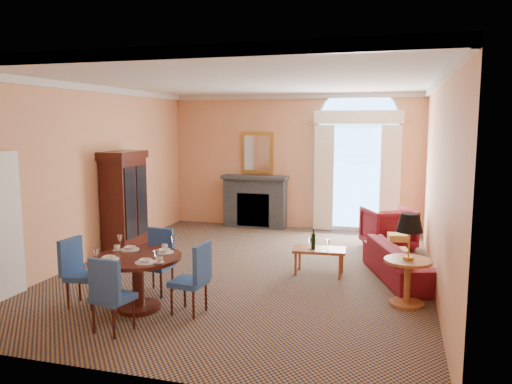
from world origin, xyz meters
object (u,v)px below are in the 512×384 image
(side_table, at_px, (409,249))
(dining_table, at_px, (138,270))
(armchair, at_px, (388,228))
(armoire, at_px, (124,203))
(sofa, at_px, (403,261))
(coffee_table, at_px, (319,250))

(side_table, bearing_deg, dining_table, -161.32)
(armchair, bearing_deg, armoire, -7.44)
(armchair, bearing_deg, sofa, 72.44)
(dining_table, distance_m, armchair, 5.41)
(dining_table, distance_m, sofa, 4.21)
(coffee_table, bearing_deg, dining_table, -138.32)
(sofa, bearing_deg, armchair, -10.95)
(sofa, relative_size, coffee_table, 2.21)
(coffee_table, distance_m, side_table, 1.81)
(armchair, bearing_deg, dining_table, 28.39)
(armoire, relative_size, side_table, 1.56)
(armoire, distance_m, sofa, 5.32)
(coffee_table, bearing_deg, side_table, -42.95)
(armoire, xyz_separation_m, dining_table, (1.82, -2.73, -0.40))
(dining_table, relative_size, armchair, 1.28)
(sofa, distance_m, side_table, 1.31)
(coffee_table, xyz_separation_m, side_table, (1.40, -1.08, 0.38))
(dining_table, height_order, sofa, dining_table)
(armchair, distance_m, side_table, 3.24)
(dining_table, distance_m, coffee_table, 3.09)
(sofa, relative_size, side_table, 1.59)
(sofa, height_order, side_table, side_table)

